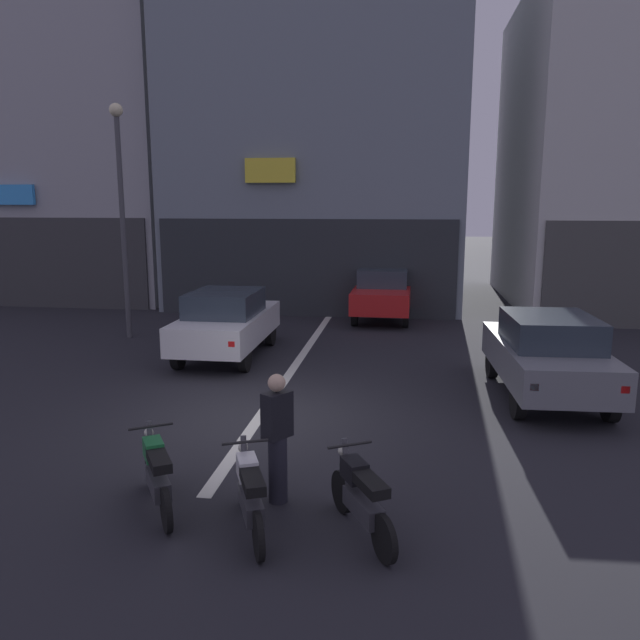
{
  "coord_description": "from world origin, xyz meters",
  "views": [
    {
      "loc": [
        2.5,
        -10.02,
        3.73
      ],
      "look_at": [
        0.81,
        2.0,
        1.4
      ],
      "focal_mm": 34.48,
      "sensor_mm": 36.0,
      "label": 1
    }
  ],
  "objects_px": {
    "motorcycle_green_row_leftmost": "(157,474)",
    "car_red_down_street": "(383,292)",
    "motorcycle_white_row_left_mid": "(250,494)",
    "person_by_motorcycles": "(277,437)",
    "street_lamp": "(121,197)",
    "motorcycle_black_row_centre": "(361,497)",
    "car_white_crossing_near": "(227,321)",
    "car_grey_parked_kerbside": "(547,353)"
  },
  "relations": [
    {
      "from": "motorcycle_green_row_leftmost",
      "to": "car_red_down_street",
      "type": "bearing_deg",
      "value": 80.29
    },
    {
      "from": "motorcycle_white_row_left_mid",
      "to": "person_by_motorcycles",
      "type": "relative_size",
      "value": 0.94
    },
    {
      "from": "street_lamp",
      "to": "motorcycle_black_row_centre",
      "type": "distance_m",
      "value": 12.43
    },
    {
      "from": "motorcycle_black_row_centre",
      "to": "person_by_motorcycles",
      "type": "height_order",
      "value": "person_by_motorcycles"
    },
    {
      "from": "motorcycle_green_row_leftmost",
      "to": "motorcycle_white_row_left_mid",
      "type": "xyz_separation_m",
      "value": [
        1.27,
        -0.36,
        0.0
      ]
    },
    {
      "from": "motorcycle_black_row_centre",
      "to": "motorcycle_green_row_leftmost",
      "type": "bearing_deg",
      "value": 174.3
    },
    {
      "from": "car_white_crossing_near",
      "to": "street_lamp",
      "type": "distance_m",
      "value": 4.84
    },
    {
      "from": "car_white_crossing_near",
      "to": "car_red_down_street",
      "type": "relative_size",
      "value": 0.99
    },
    {
      "from": "car_grey_parked_kerbside",
      "to": "motorcycle_white_row_left_mid",
      "type": "distance_m",
      "value": 7.15
    },
    {
      "from": "street_lamp",
      "to": "motorcycle_white_row_left_mid",
      "type": "height_order",
      "value": "street_lamp"
    },
    {
      "from": "car_white_crossing_near",
      "to": "motorcycle_white_row_left_mid",
      "type": "xyz_separation_m",
      "value": [
        2.59,
        -7.86,
        -0.43
      ]
    },
    {
      "from": "car_red_down_street",
      "to": "person_by_motorcycles",
      "type": "bearing_deg",
      "value": -93.63
    },
    {
      "from": "street_lamp",
      "to": "motorcycle_black_row_centre",
      "type": "xyz_separation_m",
      "value": [
        7.23,
        -9.52,
        -3.41
      ]
    },
    {
      "from": "car_grey_parked_kerbside",
      "to": "motorcycle_black_row_centre",
      "type": "bearing_deg",
      "value": -119.88
    },
    {
      "from": "motorcycle_white_row_left_mid",
      "to": "motorcycle_black_row_centre",
      "type": "height_order",
      "value": "same"
    },
    {
      "from": "car_red_down_street",
      "to": "motorcycle_black_row_centre",
      "type": "height_order",
      "value": "car_red_down_street"
    },
    {
      "from": "car_grey_parked_kerbside",
      "to": "car_white_crossing_near",
      "type": "bearing_deg",
      "value": 162.16
    },
    {
      "from": "motorcycle_green_row_leftmost",
      "to": "motorcycle_black_row_centre",
      "type": "height_order",
      "value": "same"
    },
    {
      "from": "car_red_down_street",
      "to": "motorcycle_white_row_left_mid",
      "type": "height_order",
      "value": "car_red_down_street"
    },
    {
      "from": "car_white_crossing_near",
      "to": "car_red_down_street",
      "type": "xyz_separation_m",
      "value": [
        3.56,
        5.59,
        0.0
      ]
    },
    {
      "from": "motorcycle_white_row_left_mid",
      "to": "person_by_motorcycles",
      "type": "bearing_deg",
      "value": 77.43
    },
    {
      "from": "car_white_crossing_near",
      "to": "motorcycle_green_row_leftmost",
      "type": "xyz_separation_m",
      "value": [
        1.33,
        -7.5,
        -0.43
      ]
    },
    {
      "from": "car_red_down_street",
      "to": "street_lamp",
      "type": "bearing_deg",
      "value": -151.21
    },
    {
      "from": "car_grey_parked_kerbside",
      "to": "car_red_down_street",
      "type": "xyz_separation_m",
      "value": [
        -3.45,
        7.84,
        0.0
      ]
    },
    {
      "from": "car_red_down_street",
      "to": "motorcycle_white_row_left_mid",
      "type": "xyz_separation_m",
      "value": [
        -0.97,
        -13.44,
        -0.43
      ]
    },
    {
      "from": "car_white_crossing_near",
      "to": "motorcycle_white_row_left_mid",
      "type": "relative_size",
      "value": 2.62
    },
    {
      "from": "car_grey_parked_kerbside",
      "to": "person_by_motorcycles",
      "type": "bearing_deg",
      "value": -131.23
    },
    {
      "from": "car_white_crossing_near",
      "to": "car_red_down_street",
      "type": "distance_m",
      "value": 6.63
    },
    {
      "from": "street_lamp",
      "to": "motorcycle_green_row_leftmost",
      "type": "xyz_separation_m",
      "value": [
        4.7,
        -9.27,
        -3.41
      ]
    },
    {
      "from": "street_lamp",
      "to": "motorcycle_green_row_leftmost",
      "type": "bearing_deg",
      "value": -63.1
    },
    {
      "from": "car_red_down_street",
      "to": "street_lamp",
      "type": "relative_size",
      "value": 0.66
    },
    {
      "from": "motorcycle_white_row_left_mid",
      "to": "car_red_down_street",
      "type": "bearing_deg",
      "value": 85.86
    },
    {
      "from": "car_red_down_street",
      "to": "motorcycle_black_row_centre",
      "type": "xyz_separation_m",
      "value": [
        0.29,
        -13.34,
        -0.43
      ]
    },
    {
      "from": "car_white_crossing_near",
      "to": "motorcycle_white_row_left_mid",
      "type": "distance_m",
      "value": 8.28
    },
    {
      "from": "car_red_down_street",
      "to": "motorcycle_black_row_centre",
      "type": "bearing_deg",
      "value": -88.76
    },
    {
      "from": "person_by_motorcycles",
      "to": "motorcycle_green_row_leftmost",
      "type": "bearing_deg",
      "value": -164.8
    },
    {
      "from": "street_lamp",
      "to": "person_by_motorcycles",
      "type": "bearing_deg",
      "value": -55.36
    },
    {
      "from": "person_by_motorcycles",
      "to": "motorcycle_black_row_centre",
      "type": "bearing_deg",
      "value": -30.36
    },
    {
      "from": "car_grey_parked_kerbside",
      "to": "person_by_motorcycles",
      "type": "relative_size",
      "value": 2.5
    },
    {
      "from": "car_white_crossing_near",
      "to": "person_by_motorcycles",
      "type": "xyz_separation_m",
      "value": [
        2.76,
        -7.11,
        -0.03
      ]
    },
    {
      "from": "motorcycle_white_row_left_mid",
      "to": "street_lamp",
      "type": "bearing_deg",
      "value": 121.8
    },
    {
      "from": "car_red_down_street",
      "to": "motorcycle_white_row_left_mid",
      "type": "distance_m",
      "value": 13.48
    }
  ]
}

